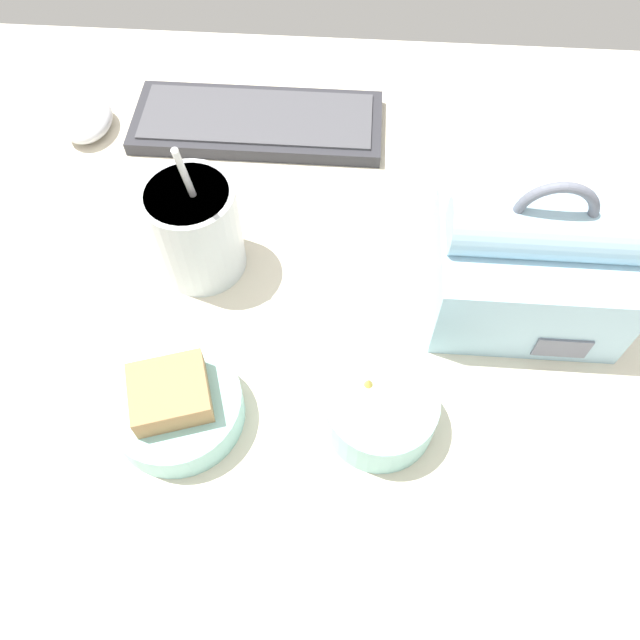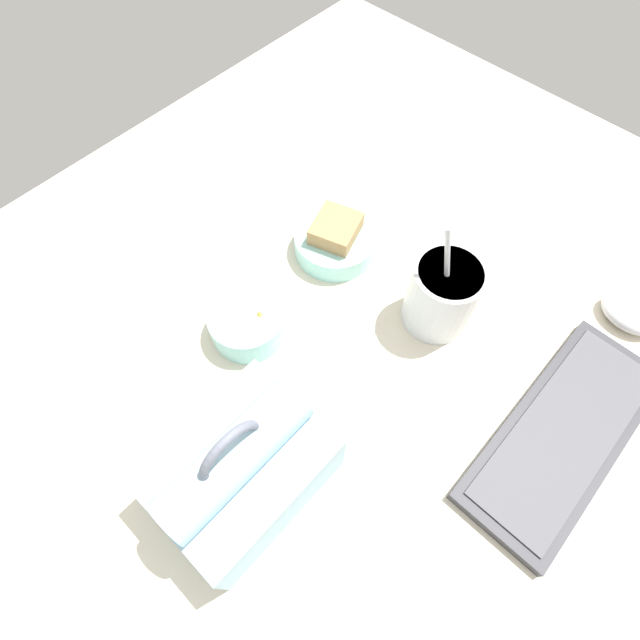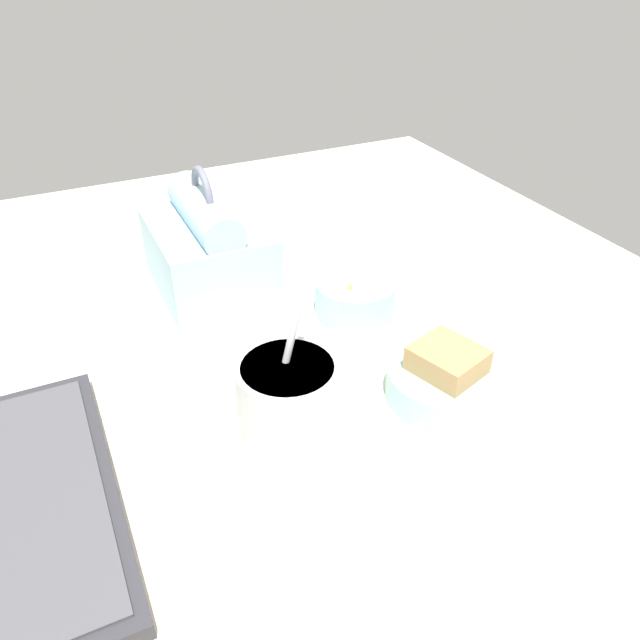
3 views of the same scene
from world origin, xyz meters
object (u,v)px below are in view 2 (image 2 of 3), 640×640
object	(u,v)px
keyboard	(563,434)
soup_cup	(442,294)
lunch_bag	(241,469)
computer_mouse	(630,313)
bento_bowl_snacks	(248,323)
bento_bowl_sandwich	(335,240)

from	to	relation	value
keyboard	soup_cup	bearing A→B (deg)	-98.49
keyboard	lunch_bag	world-z (taller)	lunch_bag
keyboard	computer_mouse	distance (cm)	22.40
bento_bowl_snacks	computer_mouse	distance (cm)	55.49
bento_bowl_snacks	bento_bowl_sandwich	bearing A→B (deg)	-177.46
lunch_bag	computer_mouse	size ratio (longest dim) A/B	2.28
keyboard	soup_cup	world-z (taller)	soup_cup
keyboard	bento_bowl_snacks	bearing A→B (deg)	-67.57
lunch_bag	soup_cup	xyz separation A→B (cm)	(-35.13, 2.80, -0.38)
soup_cup	bento_bowl_snacks	xyz separation A→B (cm)	(20.42, -18.15, -3.33)
soup_cup	bento_bowl_snacks	distance (cm)	27.52
soup_cup	lunch_bag	bearing A→B (deg)	-4.56
computer_mouse	keyboard	bearing A→B (deg)	5.08
lunch_bag	soup_cup	distance (cm)	35.25
lunch_bag	keyboard	bearing A→B (deg)	140.85
keyboard	bento_bowl_sandwich	distance (cm)	42.12
bento_bowl_sandwich	lunch_bag	bearing A→B (deg)	25.34
bento_bowl_snacks	soup_cup	bearing A→B (deg)	138.37
lunch_bag	bento_bowl_sandwich	distance (cm)	38.08
bento_bowl_sandwich	computer_mouse	world-z (taller)	bento_bowl_sandwich
bento_bowl_sandwich	keyboard	bearing A→B (deg)	86.53
soup_cup	computer_mouse	xyz separation A→B (cm)	(-18.86, 21.02, -4.30)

